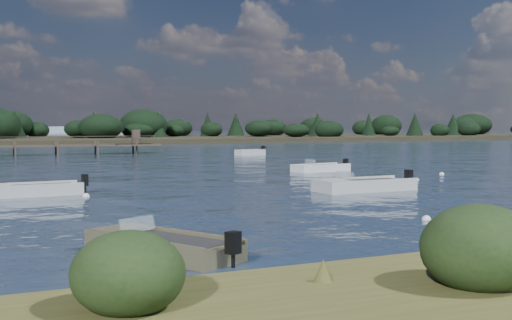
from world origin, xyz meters
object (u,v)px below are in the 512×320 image
tender_far_grey_b (250,154)px  dinghy_mid_white_a (364,187)px  dinghy_mid_grey (34,192)px  dinghy_mid_white_b (321,169)px  dinghy_near_olive (162,249)px

tender_far_grey_b → dinghy_mid_white_a: size_ratio=0.68×
tender_far_grey_b → dinghy_mid_grey: size_ratio=0.81×
tender_far_grey_b → dinghy_mid_grey: tender_far_grey_b is taller
dinghy_mid_white_a → dinghy_mid_white_b: bearing=69.1°
dinghy_near_olive → dinghy_mid_grey: bearing=95.5°
dinghy_mid_white_b → tender_far_grey_b: bearing=77.7°
dinghy_mid_white_b → dinghy_mid_white_a: 13.04m
dinghy_mid_grey → dinghy_near_olive: bearing=-84.5°
tender_far_grey_b → dinghy_mid_grey: 39.72m
tender_far_grey_b → dinghy_mid_white_a: dinghy_mid_white_a is taller
dinghy_near_olive → dinghy_mid_grey: 15.72m
dinghy_mid_white_a → dinghy_mid_grey: 15.87m
dinghy_near_olive → dinghy_mid_white_a: dinghy_mid_white_a is taller
dinghy_near_olive → dinghy_mid_grey: (-1.52, 15.64, 0.01)m
tender_far_grey_b → dinghy_mid_grey: bearing=-128.9°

